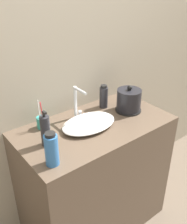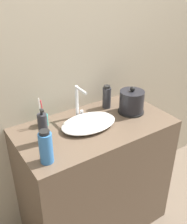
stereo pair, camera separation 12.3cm
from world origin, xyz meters
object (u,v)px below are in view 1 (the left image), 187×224
toothbrush_cup (42,122)px  lotion_bottle (45,131)px  mouthwash_bottle (52,149)px  faucet (77,102)px  shampoo_bottle (104,97)px  electric_kettle (129,101)px

toothbrush_cup → lotion_bottle: size_ratio=0.88×
lotion_bottle → mouthwash_bottle: 0.18m
mouthwash_bottle → faucet: bearing=39.5°
toothbrush_cup → lotion_bottle: (-0.07, -0.18, 0.05)m
shampoo_bottle → toothbrush_cup: bearing=177.7°
mouthwash_bottle → shampoo_bottle: bearing=27.9°
mouthwash_bottle → electric_kettle: bearing=13.7°
toothbrush_cup → faucet: bearing=-8.9°
electric_kettle → mouthwash_bottle: bearing=-166.3°
faucet → lotion_bottle: size_ratio=1.04×
faucet → toothbrush_cup: bearing=171.1°
mouthwash_bottle → toothbrush_cup: bearing=69.6°
lotion_bottle → shampoo_bottle: lotion_bottle is taller
faucet → toothbrush_cup: 0.26m
lotion_bottle → mouthwash_bottle: lotion_bottle is taller
toothbrush_cup → lotion_bottle: 0.20m
shampoo_bottle → faucet: bearing=-175.6°
faucet → lotion_bottle: 0.35m
toothbrush_cup → shampoo_bottle: bearing=-2.3°
electric_kettle → shampoo_bottle: electric_kettle is taller
toothbrush_cup → mouthwash_bottle: size_ratio=1.02×
lotion_bottle → shampoo_bottle: 0.59m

